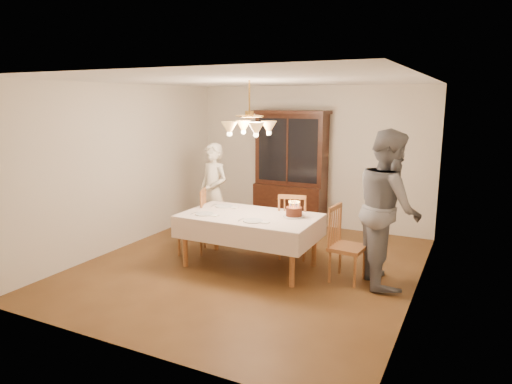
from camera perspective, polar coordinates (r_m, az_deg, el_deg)
The scene contains 14 objects.
ground at distance 6.64m, azimuth -0.78°, elevation -9.22°, with size 5.00×5.00×0.00m, color #523217.
room_shell at distance 6.26m, azimuth -0.82°, elevation 4.45°, with size 5.00×5.00×5.00m.
dining_table at distance 6.43m, azimuth -0.80°, elevation -3.52°, with size 1.90×1.10×0.76m.
china_hutch at distance 8.49m, azimuth 4.37°, elevation 2.58°, with size 1.38×0.54×2.16m.
chair_far_side at distance 6.89m, azimuth 4.63°, elevation -4.61°, with size 0.54×0.53×1.00m.
chair_left_end at distance 7.16m, azimuth -7.97°, elevation -3.97°, with size 0.56×0.57×1.00m.
chair_right_end at distance 6.11m, azimuth 11.28°, elevation -6.91°, with size 0.46×0.48×1.00m.
elderly_woman at distance 7.66m, azimuth -5.33°, elevation -0.05°, with size 0.60×0.39×1.65m, color white.
adult_in_grey at distance 6.03m, azimuth 16.19°, elevation -1.90°, with size 0.97×0.76×2.00m, color slate.
birthday_cake at distance 6.32m, azimuth 4.76°, elevation -2.53°, with size 0.30×0.30×0.22m.
place_setting_near_left at distance 6.47m, azimuth -6.40°, elevation -2.76°, with size 0.40×0.25×0.02m.
place_setting_near_right at distance 6.07m, azimuth -0.27°, elevation -3.63°, with size 0.42×0.27×0.02m.
place_setting_far_left at distance 6.91m, azimuth -3.91°, elevation -1.78°, with size 0.42×0.27×0.02m.
chandelier at distance 6.23m, azimuth -0.83°, elevation 8.06°, with size 0.62×0.62×0.73m.
Camera 1 is at (2.85, -5.52, 2.34)m, focal length 32.00 mm.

